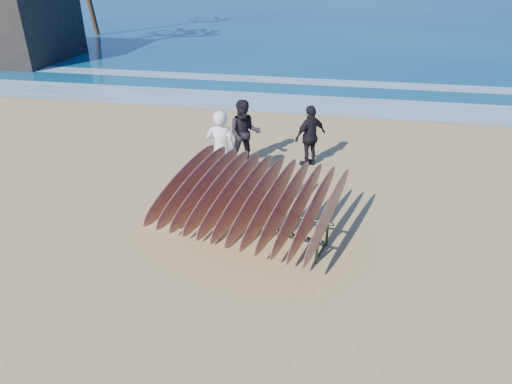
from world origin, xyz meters
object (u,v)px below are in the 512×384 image
at_px(person_dark_a, 245,134).
at_px(person_dark_b, 310,136).
at_px(surfboard_rack, 251,197).
at_px(person_white, 221,150).

relative_size(person_dark_a, person_dark_b, 1.08).
relative_size(surfboard_rack, person_dark_b, 2.26).
height_order(surfboard_rack, person_dark_a, person_dark_a).
relative_size(person_white, person_dark_a, 1.08).
bearing_deg(person_dark_b, surfboard_rack, 33.06).
relative_size(surfboard_rack, person_white, 1.94).
bearing_deg(person_white, person_dark_a, -104.09).
distance_m(person_dark_a, person_dark_b, 1.73).
bearing_deg(person_dark_b, person_dark_a, -34.08).
bearing_deg(surfboard_rack, person_white, 132.33).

